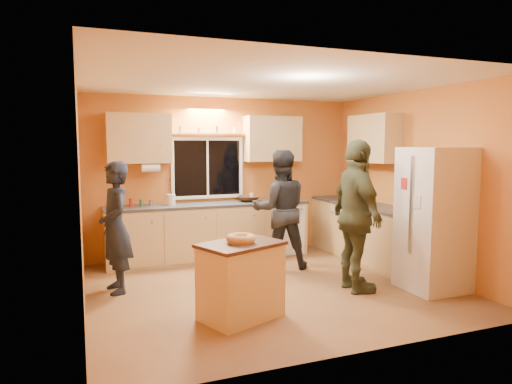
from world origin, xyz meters
name	(u,v)px	position (x,y,z in m)	size (l,w,h in m)	color
ground	(271,287)	(0.00, 0.00, 0.00)	(4.50, 4.50, 0.00)	brown
room_shell	(268,161)	(0.12, 0.41, 1.62)	(4.54, 4.04, 2.61)	#B8772F
back_counter	(231,230)	(0.01, 1.70, 0.45)	(4.23, 0.62, 0.90)	tan
right_counter	(375,235)	(1.95, 0.50, 0.45)	(0.62, 1.84, 0.90)	tan
refrigerator	(434,219)	(1.89, -0.80, 0.90)	(0.72, 0.70, 1.80)	silver
island	(241,280)	(-0.70, -0.85, 0.41)	(0.99, 0.84, 0.81)	tan
bundt_pastry	(241,238)	(-0.70, -0.85, 0.86)	(0.31, 0.31, 0.09)	#B27E49
person_left	(115,227)	(-1.86, 0.53, 0.82)	(0.59, 0.39, 1.63)	black
person_center	(280,210)	(0.49, 0.82, 0.88)	(0.85, 0.66, 1.75)	black
person_right	(357,216)	(0.94, -0.51, 0.95)	(1.11, 0.46, 1.90)	#363C26
mixing_bowl	(249,199)	(0.33, 1.73, 0.94)	(0.36, 0.36, 0.09)	black
utensil_crock	(171,200)	(-0.96, 1.72, 0.99)	(0.14, 0.14, 0.17)	beige
potted_plant	(408,201)	(1.92, -0.27, 1.06)	(0.29, 0.25, 0.32)	gray
red_box	(346,198)	(1.92, 1.30, 0.94)	(0.16, 0.12, 0.07)	#B41F1B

